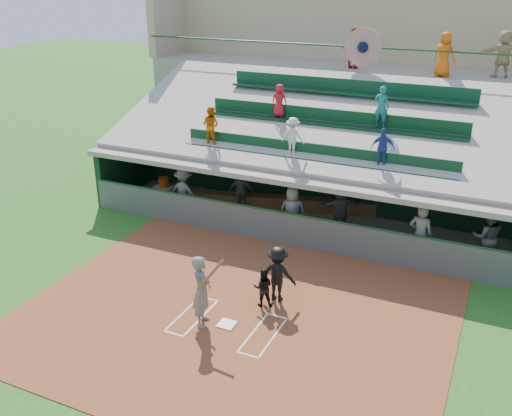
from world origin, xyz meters
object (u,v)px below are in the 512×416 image
at_px(home_plate, 227,324).
at_px(batter_at_plate, 202,291).
at_px(white_table, 163,195).
at_px(water_cooler, 163,182).
at_px(catcher, 263,287).

xyz_separation_m(home_plate, batter_at_plate, (-0.58, -0.19, 0.95)).
height_order(home_plate, batter_at_plate, batter_at_plate).
height_order(white_table, water_cooler, water_cooler).
xyz_separation_m(home_plate, catcher, (0.47, 1.24, 0.53)).
distance_m(home_plate, white_table, 8.78).
xyz_separation_m(white_table, water_cooler, (0.02, 0.04, 0.51)).
relative_size(home_plate, water_cooler, 1.13).
relative_size(home_plate, batter_at_plate, 0.22).
relative_size(batter_at_plate, white_table, 2.71).
xyz_separation_m(catcher, water_cooler, (-6.50, 5.16, 0.29)).
bearing_deg(water_cooler, home_plate, -46.71).
bearing_deg(white_table, water_cooler, 63.30).
distance_m(batter_at_plate, catcher, 1.83).
xyz_separation_m(batter_at_plate, water_cooler, (-5.45, 6.59, -0.13)).
bearing_deg(home_plate, white_table, 133.59).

